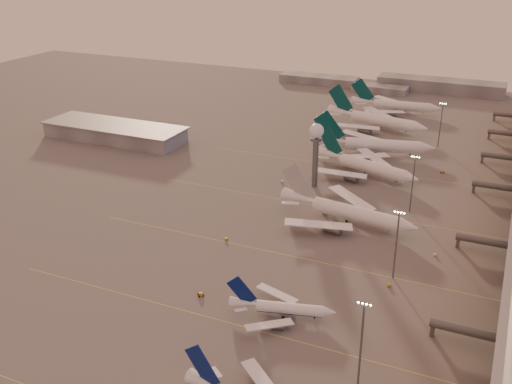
% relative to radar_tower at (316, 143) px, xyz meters
% --- Properties ---
extents(ground, '(700.00, 700.00, 0.00)m').
position_rel_radar_tower_xyz_m(ground, '(-5.00, -120.00, -20.95)').
color(ground, '#5F5C5C').
rests_on(ground, ground).
extents(taxiway_markings, '(180.00, 185.25, 0.02)m').
position_rel_radar_tower_xyz_m(taxiway_markings, '(25.00, -64.00, -20.94)').
color(taxiway_markings, gold).
rests_on(taxiway_markings, ground).
extents(hangar, '(82.00, 27.00, 8.50)m').
position_rel_radar_tower_xyz_m(hangar, '(-125.00, 20.00, -16.63)').
color(hangar, slate).
rests_on(hangar, ground).
extents(radar_tower, '(6.40, 6.40, 31.10)m').
position_rel_radar_tower_xyz_m(radar_tower, '(0.00, 0.00, 0.00)').
color(radar_tower, '#54575B').
rests_on(radar_tower, ground).
extents(mast_a, '(3.60, 0.56, 25.00)m').
position_rel_radar_tower_xyz_m(mast_a, '(53.00, -120.00, -7.21)').
color(mast_a, '#54575B').
rests_on(mast_a, ground).
extents(mast_b, '(3.60, 0.56, 25.00)m').
position_rel_radar_tower_xyz_m(mast_b, '(50.00, -65.00, -7.21)').
color(mast_b, '#54575B').
rests_on(mast_b, ground).
extents(mast_c, '(3.60, 0.56, 25.00)m').
position_rel_radar_tower_xyz_m(mast_c, '(45.00, -10.00, -7.21)').
color(mast_c, '#54575B').
rests_on(mast_c, ground).
extents(mast_d, '(3.60, 0.56, 25.00)m').
position_rel_radar_tower_xyz_m(mast_d, '(43.00, 80.00, -7.21)').
color(mast_d, '#54575B').
rests_on(mast_d, ground).
extents(distant_horizon, '(165.00, 37.50, 9.00)m').
position_rel_radar_tower_xyz_m(distant_horizon, '(-2.38, 205.14, -17.06)').
color(distant_horizon, slate).
rests_on(distant_horizon, ground).
extents(narrowbody_mid, '(32.10, 25.30, 12.78)m').
position_rel_radar_tower_xyz_m(narrowbody_mid, '(24.42, -100.85, -18.36)').
color(narrowbody_mid, white).
rests_on(narrowbody_mid, ground).
extents(widebody_white, '(58.56, 46.58, 20.70)m').
position_rel_radar_tower_xyz_m(widebody_white, '(24.13, -30.77, -17.36)').
color(widebody_white, white).
rests_on(widebody_white, ground).
extents(greentail_a, '(54.43, 43.25, 20.50)m').
position_rel_radar_tower_xyz_m(greentail_a, '(17.80, 22.86, -17.33)').
color(greentail_a, white).
rests_on(greentail_a, ground).
extents(greentail_b, '(61.78, 49.36, 22.76)m').
position_rel_radar_tower_xyz_m(greentail_b, '(14.33, 53.26, -16.93)').
color(greentail_b, white).
rests_on(greentail_b, ground).
extents(greentail_c, '(63.58, 50.80, 23.41)m').
position_rel_radar_tower_xyz_m(greentail_c, '(4.23, 98.97, -16.81)').
color(greentail_c, white).
rests_on(greentail_c, ground).
extents(greentail_d, '(58.10, 46.76, 21.10)m').
position_rel_radar_tower_xyz_m(greentail_d, '(7.42, 138.84, -17.22)').
color(greentail_d, white).
rests_on(greentail_d, ground).
extents(gsv_tug_mid, '(4.36, 4.42, 1.11)m').
position_rel_radar_tower_xyz_m(gsv_tug_mid, '(-3.22, -100.87, -20.38)').
color(gsv_tug_mid, '#C29016').
rests_on(gsv_tug_mid, ground).
extents(gsv_truck_b, '(5.44, 2.54, 2.11)m').
position_rel_radar_tower_xyz_m(gsv_truck_b, '(50.41, -70.91, -19.87)').
color(gsv_truck_b, '#C29016').
rests_on(gsv_truck_b, ground).
extents(gsv_truck_c, '(4.44, 5.14, 2.04)m').
position_rel_radar_tower_xyz_m(gsv_truck_c, '(-12.74, -63.45, -19.91)').
color(gsv_truck_c, '#C29016').
rests_on(gsv_truck_c, ground).
extents(gsv_catering_b, '(4.99, 3.61, 3.74)m').
position_rel_radar_tower_xyz_m(gsv_catering_b, '(60.65, -44.02, -19.08)').
color(gsv_catering_b, silver).
rests_on(gsv_catering_b, ground).
extents(gsv_tug_far, '(3.11, 3.79, 0.94)m').
position_rel_radar_tower_xyz_m(gsv_tug_far, '(13.83, -26.84, -20.47)').
color(gsv_tug_far, silver).
rests_on(gsv_tug_far, ground).
extents(gsv_truck_d, '(3.68, 5.75, 2.19)m').
position_rel_radar_tower_xyz_m(gsv_truck_d, '(-15.30, -1.56, -19.83)').
color(gsv_truck_d, silver).
rests_on(gsv_truck_d, ground).
extents(gsv_tug_hangar, '(3.39, 2.15, 0.94)m').
position_rel_radar_tower_xyz_m(gsv_tug_hangar, '(50.90, 40.99, -20.47)').
color(gsv_tug_hangar, '#C29016').
rests_on(gsv_tug_hangar, ground).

